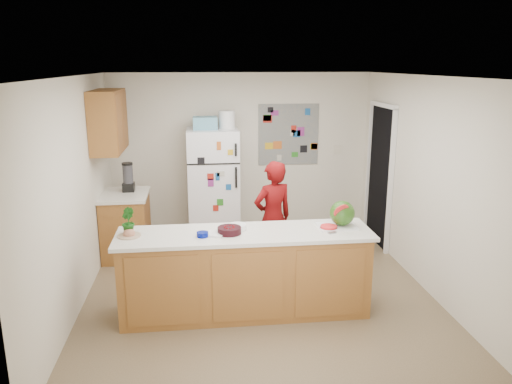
{
  "coord_description": "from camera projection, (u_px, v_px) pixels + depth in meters",
  "views": [
    {
      "loc": [
        -0.66,
        -5.42,
        2.64
      ],
      "look_at": [
        -0.0,
        0.2,
        1.17
      ],
      "focal_mm": 35.0,
      "sensor_mm": 36.0,
      "label": 1
    }
  ],
  "objects": [
    {
      "name": "wall_back",
      "position": [
        241.0,
        154.0,
        7.81
      ],
      "size": [
        4.0,
        0.02,
        2.5
      ],
      "primitive_type": "cube",
      "color": "beige",
      "rests_on": "ground"
    },
    {
      "name": "cherry_bowl",
      "position": [
        229.0,
        230.0,
        5.17
      ],
      "size": [
        0.32,
        0.32,
        0.07
      ],
      "primitive_type": "cylinder",
      "rotation": [
        0.0,
        0.0,
        -0.42
      ],
      "color": "black",
      "rests_on": "peninsula_top"
    },
    {
      "name": "watermelon",
      "position": [
        342.0,
        213.0,
        5.38
      ],
      "size": [
        0.27,
        0.27,
        0.27
      ],
      "primitive_type": "sphere",
      "color": "#28500E",
      "rests_on": "cutting_board"
    },
    {
      "name": "ceiling",
      "position": [
        258.0,
        75.0,
        5.32
      ],
      "size": [
        4.0,
        4.5,
        0.02
      ],
      "primitive_type": "cube",
      "color": "white",
      "rests_on": "wall_back"
    },
    {
      "name": "blender_appliance",
      "position": [
        128.0,
        178.0,
        6.91
      ],
      "size": [
        0.14,
        0.14,
        0.38
      ],
      "primitive_type": "cylinder",
      "color": "black",
      "rests_on": "side_counter_top"
    },
    {
      "name": "cobalt_bowl",
      "position": [
        203.0,
        234.0,
        5.07
      ],
      "size": [
        0.13,
        0.13,
        0.05
      ],
      "primitive_type": "cylinder",
      "rotation": [
        0.0,
        0.0,
        0.09
      ],
      "color": "#000A69",
      "rests_on": "peninsula_top"
    },
    {
      "name": "doorway",
      "position": [
        380.0,
        177.0,
        7.31
      ],
      "size": [
        0.03,
        0.85,
        2.04
      ],
      "primitive_type": "cube",
      "color": "black",
      "rests_on": "ground"
    },
    {
      "name": "paper_towel",
      "position": [
        215.0,
        234.0,
        5.13
      ],
      "size": [
        0.24,
        0.23,
        0.02
      ],
      "primitive_type": "cube",
      "rotation": [
        0.0,
        0.0,
        -0.42
      ],
      "color": "white",
      "rests_on": "peninsula_top"
    },
    {
      "name": "wall_right",
      "position": [
        428.0,
        185.0,
        5.86
      ],
      "size": [
        0.02,
        4.5,
        2.5
      ],
      "primitive_type": "cube",
      "color": "beige",
      "rests_on": "ground"
    },
    {
      "name": "side_counter_top",
      "position": [
        124.0,
        195.0,
        6.84
      ],
      "size": [
        0.64,
        0.84,
        0.04
      ],
      "primitive_type": "cube",
      "color": "silver",
      "rests_on": "side_counter_base"
    },
    {
      "name": "peninsula_top",
      "position": [
        245.0,
        234.0,
        5.22
      ],
      "size": [
        2.68,
        0.7,
        0.04
      ],
      "primitive_type": "cube",
      "color": "silver",
      "rests_on": "peninsula_base"
    },
    {
      "name": "wall_left",
      "position": [
        75.0,
        195.0,
        5.41
      ],
      "size": [
        0.02,
        4.5,
        2.5
      ],
      "primitive_type": "cube",
      "color": "beige",
      "rests_on": "ground"
    },
    {
      "name": "side_counter_base",
      "position": [
        126.0,
        226.0,
        6.95
      ],
      "size": [
        0.6,
        0.8,
        0.86
      ],
      "primitive_type": "cube",
      "color": "brown",
      "rests_on": "floor"
    },
    {
      "name": "peninsula_base",
      "position": [
        245.0,
        275.0,
        5.34
      ],
      "size": [
        2.6,
        0.62,
        0.88
      ],
      "primitive_type": "cube",
      "color": "brown",
      "rests_on": "floor"
    },
    {
      "name": "floor",
      "position": [
        258.0,
        292.0,
        5.95
      ],
      "size": [
        4.0,
        4.5,
        0.02
      ],
      "primitive_type": "cube",
      "color": "brown",
      "rests_on": "ground"
    },
    {
      "name": "refrigerator",
      "position": [
        213.0,
        185.0,
        7.49
      ],
      "size": [
        0.75,
        0.7,
        1.7
      ],
      "primitive_type": "cube",
      "color": "silver",
      "rests_on": "floor"
    },
    {
      "name": "potted_plant",
      "position": [
        128.0,
        222.0,
        5.09
      ],
      "size": [
        0.19,
        0.2,
        0.29
      ],
      "primitive_type": "imported",
      "rotation": [
        0.0,
        0.0,
        2.06
      ],
      "color": "#1B3D11",
      "rests_on": "peninsula_top"
    },
    {
      "name": "person",
      "position": [
        273.0,
        218.0,
        6.29
      ],
      "size": [
        0.63,
        0.53,
        1.47
      ],
      "primitive_type": "imported",
      "rotation": [
        0.0,
        0.0,
        3.52
      ],
      "color": "#60080A",
      "rests_on": "floor"
    },
    {
      "name": "upper_cabinets",
      "position": [
        108.0,
        121.0,
        6.52
      ],
      "size": [
        0.35,
        1.0,
        0.8
      ],
      "primitive_type": "cube",
      "color": "brown",
      "rests_on": "wall_left"
    },
    {
      "name": "plate",
      "position": [
        129.0,
        236.0,
        5.09
      ],
      "size": [
        0.3,
        0.3,
        0.02
      ],
      "primitive_type": "cylinder",
      "rotation": [
        0.0,
        0.0,
        -0.32
      ],
      "color": "#BFB592",
      "rests_on": "peninsula_top"
    },
    {
      "name": "keys",
      "position": [
        332.0,
        233.0,
        5.18
      ],
      "size": [
        0.1,
        0.07,
        0.01
      ],
      "primitive_type": "cube",
      "rotation": [
        0.0,
        0.0,
        0.4
      ],
      "color": "gray",
      "rests_on": "peninsula_top"
    },
    {
      "name": "white_bowl",
      "position": [
        237.0,
        227.0,
        5.29
      ],
      "size": [
        0.21,
        0.21,
        0.06
      ],
      "primitive_type": "cylinder",
      "rotation": [
        0.0,
        0.0,
        0.09
      ],
      "color": "white",
      "rests_on": "peninsula_top"
    },
    {
      "name": "watermelon_slice",
      "position": [
        329.0,
        227.0,
        5.32
      ],
      "size": [
        0.18,
        0.18,
        0.02
      ],
      "primitive_type": "cylinder",
      "color": "red",
      "rests_on": "cutting_board"
    },
    {
      "name": "cutting_board",
      "position": [
        337.0,
        226.0,
        5.39
      ],
      "size": [
        0.42,
        0.32,
        0.01
      ],
      "primitive_type": "cube",
      "rotation": [
        0.0,
        0.0,
        0.02
      ],
      "color": "silver",
      "rests_on": "peninsula_top"
    },
    {
      "name": "fridge_top_bin",
      "position": [
        205.0,
        123.0,
        7.25
      ],
      "size": [
        0.35,
        0.28,
        0.18
      ],
      "primitive_type": "cube",
      "color": "#5999B2",
      "rests_on": "refrigerator"
    },
    {
      "name": "photo_collage",
      "position": [
        289.0,
        135.0,
        7.8
      ],
      "size": [
        0.95,
        0.01,
        0.95
      ],
      "primitive_type": "cube",
      "color": "slate",
      "rests_on": "wall_back"
    }
  ]
}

